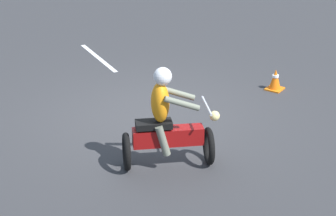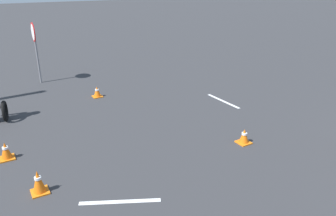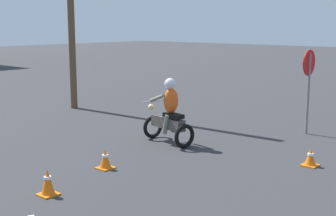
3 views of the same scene
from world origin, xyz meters
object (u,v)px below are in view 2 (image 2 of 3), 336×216
Objects in this scene: traffic_cone_mid_left at (97,92)px; traffic_cone_far_center at (6,151)px; traffic_cone_near_left at (38,182)px; traffic_cone_near_right at (244,136)px; stop_sign at (35,41)px.

traffic_cone_far_center is at bearing 133.60° from traffic_cone_mid_left.
traffic_cone_near_left reaches higher than traffic_cone_mid_left.
traffic_cone_near_right is 5.57m from traffic_cone_far_center.
traffic_cone_near_left is 1.17× the size of traffic_cone_far_center.
traffic_cone_mid_left is at bearing -46.40° from traffic_cone_far_center.
traffic_cone_near_right is 1.00× the size of traffic_cone_mid_left.
traffic_cone_mid_left is (4.67, -2.73, -0.05)m from traffic_cone_near_left.
traffic_cone_near_right is 0.92× the size of traffic_cone_far_center.
traffic_cone_far_center is (1.69, 0.41, -0.03)m from traffic_cone_near_left.
stop_sign reaches higher than traffic_cone_near_left.
traffic_cone_near_left is 1.73m from traffic_cone_far_center.
traffic_cone_near_left is 4.76m from traffic_cone_near_right.
traffic_cone_far_center is (-5.71, 1.76, -1.44)m from stop_sign.
traffic_cone_near_left is 1.27× the size of traffic_cone_near_right.
stop_sign is at bearing 23.39° from traffic_cone_near_right.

